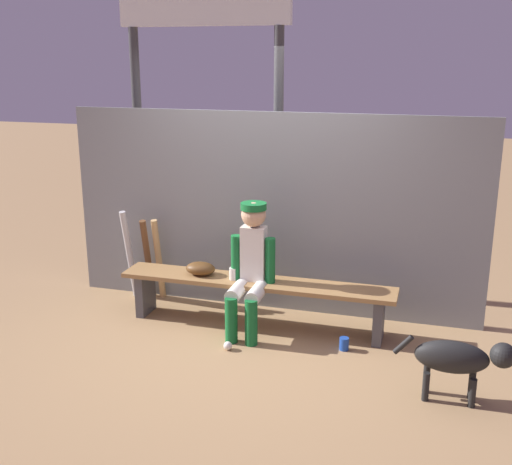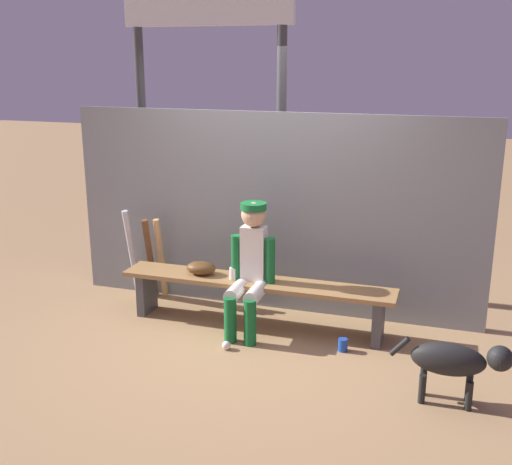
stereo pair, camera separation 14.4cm
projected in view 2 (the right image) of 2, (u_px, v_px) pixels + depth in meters
name	position (u px, v px, depth m)	size (l,w,h in m)	color
ground_plane	(256.00, 326.00, 5.81)	(30.00, 30.00, 0.00)	#9E7A51
chainlink_fence	(272.00, 213.00, 5.99)	(4.03, 0.03, 1.92)	gray
dugout_bench	(256.00, 290.00, 5.71)	(2.53, 0.36, 0.45)	olive
player_seated	(250.00, 264.00, 5.54)	(0.41, 0.55, 1.17)	silver
baseball_glove	(201.00, 268.00, 5.83)	(0.28, 0.20, 0.12)	#593819
bat_wood_tan	(161.00, 258.00, 6.37)	(0.06, 0.06, 0.85)	tan
bat_wood_dark	(150.00, 258.00, 6.37)	(0.06, 0.06, 0.86)	brown
bat_aluminum_silver	(132.00, 254.00, 6.39)	(0.06, 0.06, 0.94)	#B7B7BC
baseball	(226.00, 345.00, 5.34)	(0.07, 0.07, 0.07)	white
cup_on_ground	(343.00, 345.00, 5.31)	(0.08, 0.08, 0.11)	#1E47AD
cup_on_bench	(234.00, 273.00, 5.70)	(0.08, 0.08, 0.11)	silver
scoreboard	(212.00, 31.00, 6.32)	(2.08, 0.27, 3.79)	#3F3F42
dog	(456.00, 361.00, 4.43)	(0.84, 0.20, 0.49)	black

